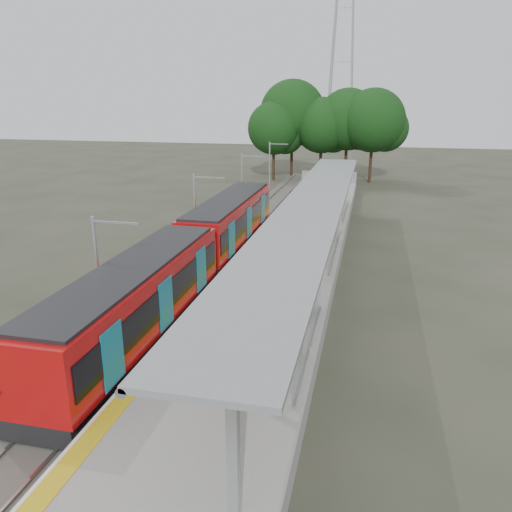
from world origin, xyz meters
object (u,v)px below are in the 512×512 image
(bench_near, at_px, (269,359))
(litter_bin, at_px, (280,283))
(info_pillar_near, at_px, (268,327))
(info_pillar_far, at_px, (322,226))
(bench_far, at_px, (331,224))
(bench_mid, at_px, (305,300))
(train, at_px, (194,252))

(bench_near, height_order, litter_bin, litter_bin)
(info_pillar_near, xyz_separation_m, litter_bin, (-0.51, 5.37, -0.25))
(info_pillar_near, relative_size, info_pillar_far, 0.94)
(info_pillar_far, distance_m, litter_bin, 10.29)
(info_pillar_near, relative_size, litter_bin, 1.72)
(bench_near, xyz_separation_m, bench_far, (0.50, 19.21, 0.05))
(bench_near, bearing_deg, litter_bin, 73.93)
(bench_near, xyz_separation_m, info_pillar_far, (0.03, 17.44, 0.31))
(bench_mid, distance_m, info_pillar_far, 12.18)
(litter_bin, bearing_deg, bench_far, 83.36)
(bench_near, relative_size, info_pillar_far, 0.76)
(train, relative_size, bench_far, 17.84)
(bench_mid, bearing_deg, info_pillar_far, 97.90)
(bench_near, relative_size, bench_mid, 0.93)
(train, relative_size, bench_mid, 18.22)
(bench_near, bearing_deg, bench_far, 65.32)
(bench_mid, height_order, info_pillar_near, info_pillar_near)
(litter_bin, bearing_deg, bench_mid, -53.50)
(bench_near, height_order, bench_mid, bench_mid)
(bench_near, distance_m, info_pillar_far, 17.44)
(train, xyz_separation_m, bench_far, (6.51, 9.86, -0.51))
(bench_mid, bearing_deg, train, 153.64)
(bench_far, relative_size, litter_bin, 1.53)
(bench_mid, relative_size, bench_far, 0.98)
(bench_mid, xyz_separation_m, info_pillar_near, (-0.91, -3.45, 0.22))
(info_pillar_far, bearing_deg, info_pillar_near, -83.64)
(info_pillar_far, bearing_deg, bench_near, -82.20)
(info_pillar_far, xyz_separation_m, litter_bin, (-0.93, -10.24, -0.30))
(info_pillar_near, xyz_separation_m, info_pillar_far, (0.42, 15.61, 0.05))
(bench_near, xyz_separation_m, litter_bin, (-0.90, 7.19, 0.02))
(bench_far, bearing_deg, train, -116.97)
(train, relative_size, bench_near, 19.55)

